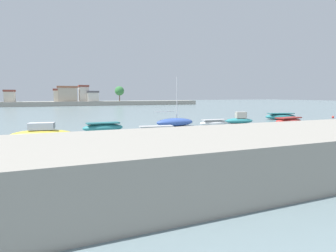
{
  "coord_description": "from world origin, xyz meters",
  "views": [
    {
      "loc": [
        -2.97,
        -16.91,
        4.03
      ],
      "look_at": [
        9.28,
        12.6,
        0.43
      ],
      "focal_mm": 29.17,
      "sensor_mm": 36.0,
      "label": 1
    }
  ],
  "objects": [
    {
      "name": "moored_boat_3",
      "position": [
        1.88,
        13.51,
        0.5
      ],
      "size": [
        4.46,
        1.73,
        1.05
      ],
      "rotation": [
        0.0,
        0.0,
        0.03
      ],
      "color": "teal",
      "rests_on": "ground"
    },
    {
      "name": "moored_boat_4",
      "position": [
        6.64,
        9.42,
        0.43
      ],
      "size": [
        4.49,
        1.91,
        0.89
      ],
      "rotation": [
        0.0,
        0.0,
        -0.15
      ],
      "color": "white",
      "rests_on": "ground"
    },
    {
      "name": "distant_shoreline",
      "position": [
        -1.14,
        96.7,
        2.04
      ],
      "size": [
        111.7,
        9.04,
        8.08
      ],
      "color": "gray",
      "rests_on": "ground"
    },
    {
      "name": "moored_boat_2",
      "position": [
        -4.13,
        9.72,
        0.59
      ],
      "size": [
        5.6,
        2.32,
        1.6
      ],
      "rotation": [
        0.0,
        0.0,
        -0.13
      ],
      "color": "yellow",
      "rests_on": "ground"
    },
    {
      "name": "mooring_buoy_0",
      "position": [
        23.15,
        9.55,
        0.21
      ],
      "size": [
        0.42,
        0.42,
        0.42
      ],
      "primitive_type": "sphere",
      "color": "white",
      "rests_on": "ground"
    },
    {
      "name": "moored_boat_8",
      "position": [
        28.23,
        12.69,
        0.42
      ],
      "size": [
        5.51,
        2.63,
        0.88
      ],
      "rotation": [
        0.0,
        0.0,
        0.16
      ],
      "color": "#C63833",
      "rests_on": "ground"
    },
    {
      "name": "mooring_buoy_3",
      "position": [
        -1.14,
        1.96,
        0.17
      ],
      "size": [
        0.35,
        0.35,
        0.35
      ],
      "primitive_type": "sphere",
      "color": "white",
      "rests_on": "ground"
    },
    {
      "name": "moored_boat_7",
      "position": [
        21.47,
        15.21,
        0.57
      ],
      "size": [
        4.37,
        2.41,
        1.67
      ],
      "rotation": [
        0.0,
        0.0,
        -0.27
      ],
      "color": "teal",
      "rests_on": "ground"
    },
    {
      "name": "moored_boat_6",
      "position": [
        16.49,
        14.08,
        0.4
      ],
      "size": [
        4.11,
        1.66,
        0.84
      ],
      "rotation": [
        0.0,
        0.0,
        -0.05
      ],
      "color": "white",
      "rests_on": "ground"
    },
    {
      "name": "moored_boat_5",
      "position": [
        11.41,
        15.37,
        0.56
      ],
      "size": [
        5.37,
        1.88,
        6.42
      ],
      "rotation": [
        0.0,
        0.0,
        0.01
      ],
      "color": "#3856A8",
      "rests_on": "ground"
    },
    {
      "name": "ground_plane",
      "position": [
        0.0,
        0.0,
        0.0
      ],
      "size": [
        400.0,
        400.0,
        0.0
      ],
      "primitive_type": "plane",
      "color": "slate"
    },
    {
      "name": "mooring_buoy_2",
      "position": [
        42.68,
        16.49,
        0.2
      ],
      "size": [
        0.41,
        0.41,
        0.41
      ],
      "primitive_type": "sphere",
      "color": "red",
      "rests_on": "ground"
    },
    {
      "name": "moored_boat_9",
      "position": [
        32.0,
        17.98,
        0.52
      ],
      "size": [
        5.61,
        3.01,
        1.07
      ],
      "rotation": [
        0.0,
        0.0,
        -0.25
      ],
      "color": "teal",
      "rests_on": "ground"
    },
    {
      "name": "seawall_embankment",
      "position": [
        0.0,
        -6.18,
        1.12
      ],
      "size": [
        97.72,
        7.01,
        2.24
      ],
      "primitive_type": "cube",
      "color": "gray",
      "rests_on": "ground"
    }
  ]
}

